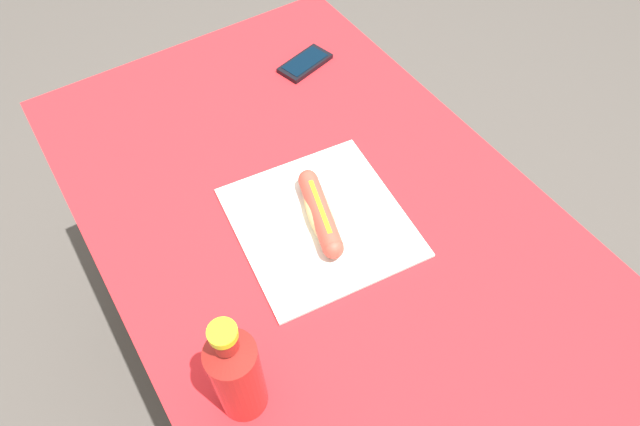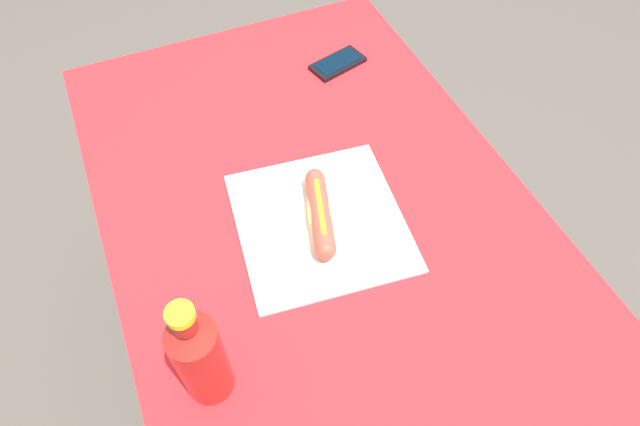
# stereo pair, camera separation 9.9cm
# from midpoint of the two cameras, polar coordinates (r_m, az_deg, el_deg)

# --- Properties ---
(ground_plane) EXTENTS (6.00, 6.00, 0.00)m
(ground_plane) POSITION_cam_midpoint_polar(r_m,az_deg,el_deg) (1.67, 1.95, -15.35)
(ground_plane) COLOR #47423D
(ground_plane) RESTS_ON ground
(dining_table) EXTENTS (1.23, 0.78, 0.73)m
(dining_table) POSITION_cam_midpoint_polar(r_m,az_deg,el_deg) (1.13, 2.79, -4.44)
(dining_table) COLOR brown
(dining_table) RESTS_ON ground
(paper_wrapper) EXTENTS (0.34, 0.33, 0.01)m
(paper_wrapper) POSITION_cam_midpoint_polar(r_m,az_deg,el_deg) (1.01, 2.79, -1.10)
(paper_wrapper) COLOR silver
(paper_wrapper) RESTS_ON dining_table
(hot_dog) EXTENTS (0.19, 0.09, 0.05)m
(hot_dog) POSITION_cam_midpoint_polar(r_m,az_deg,el_deg) (0.99, 2.86, -0.20)
(hot_dog) COLOR #E5BC75
(hot_dog) RESTS_ON paper_wrapper
(cell_phone) EXTENTS (0.09, 0.14, 0.01)m
(cell_phone) POSITION_cam_midpoint_polar(r_m,az_deg,el_deg) (1.32, 4.07, 15.14)
(cell_phone) COLOR black
(cell_phone) RESTS_ON dining_table
(soda_bottle) EXTENTS (0.07, 0.07, 0.24)m
(soda_bottle) POSITION_cam_midpoint_polar(r_m,az_deg,el_deg) (0.78, -8.82, -14.81)
(soda_bottle) COLOR maroon
(soda_bottle) RESTS_ON dining_table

